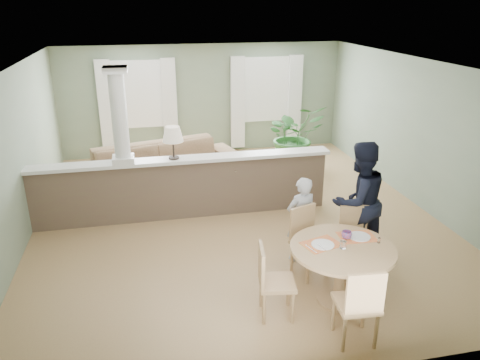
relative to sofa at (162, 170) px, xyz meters
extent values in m
plane|color=tan|center=(1.22, -1.41, -0.48)|extent=(8.00, 8.00, 0.00)
cube|color=gray|center=(1.22, 2.59, 0.87)|extent=(7.00, 0.02, 2.70)
cube|color=gray|center=(-2.28, -1.41, 0.87)|extent=(0.02, 8.00, 2.70)
cube|color=gray|center=(4.72, -1.41, 0.87)|extent=(0.02, 8.00, 2.70)
cube|color=gray|center=(1.22, -5.41, 0.87)|extent=(7.00, 0.02, 2.70)
cube|color=white|center=(1.22, -1.41, 2.22)|extent=(7.00, 8.00, 0.02)
cube|color=white|center=(-0.38, 2.56, 1.07)|extent=(1.10, 0.02, 1.50)
cube|color=white|center=(-0.38, 2.53, 1.07)|extent=(1.22, 0.04, 1.62)
cube|color=white|center=(2.82, 2.56, 1.07)|extent=(1.10, 0.02, 1.50)
cube|color=white|center=(2.82, 2.53, 1.07)|extent=(1.22, 0.04, 1.62)
cube|color=silver|center=(-1.13, 2.47, 0.77)|extent=(0.35, 0.10, 2.30)
cube|color=silver|center=(0.37, 2.47, 0.77)|extent=(0.35, 0.10, 2.30)
cube|color=silver|center=(2.07, 2.47, 0.77)|extent=(0.35, 0.10, 2.30)
cube|color=silver|center=(3.57, 2.47, 0.77)|extent=(0.35, 0.10, 2.30)
cube|color=brown|center=(0.32, -1.21, 0.04)|extent=(5.20, 0.22, 1.05)
cube|color=white|center=(0.32, -1.21, 0.60)|extent=(5.32, 0.36, 0.06)
cube|color=white|center=(-0.68, -1.21, 0.68)|extent=(0.36, 0.36, 0.10)
cylinder|color=white|center=(-0.68, -1.21, 1.42)|extent=(0.26, 0.26, 1.39)
cube|color=white|center=(-0.68, -1.21, 2.17)|extent=(0.38, 0.38, 0.10)
cylinder|color=black|center=(0.17, -1.21, 0.64)|extent=(0.18, 0.18, 0.03)
cylinder|color=black|center=(0.17, -1.21, 0.80)|extent=(0.03, 0.03, 0.28)
cone|color=white|center=(0.17, -1.21, 1.07)|extent=(0.36, 0.36, 0.26)
imported|color=#9D7455|center=(0.00, 0.00, 0.00)|extent=(3.52, 2.11, 0.96)
imported|color=#285F26|center=(3.11, 1.03, 0.26)|extent=(1.49, 1.35, 1.48)
cylinder|color=tan|center=(2.01, -4.21, -0.46)|extent=(0.55, 0.55, 0.04)
cylinder|color=tan|center=(2.01, -4.21, -0.08)|extent=(0.15, 0.15, 0.71)
cylinder|color=tan|center=(2.01, -4.21, 0.29)|extent=(1.31, 1.31, 0.04)
cube|color=red|center=(1.77, -4.08, 0.32)|extent=(0.54, 0.46, 0.01)
cube|color=red|center=(2.30, -3.99, 0.32)|extent=(0.49, 0.37, 0.01)
cylinder|color=silver|center=(1.78, -4.11, 0.32)|extent=(0.29, 0.29, 0.01)
cylinder|color=silver|center=(2.32, -4.01, 0.32)|extent=(0.29, 0.29, 0.01)
cylinder|color=white|center=(1.99, -4.24, 0.36)|extent=(0.08, 0.08, 0.10)
cube|color=silver|center=(1.73, -4.18, 0.33)|extent=(0.07, 0.19, 0.00)
cube|color=silver|center=(1.60, -4.18, 0.32)|extent=(0.08, 0.23, 0.00)
cylinder|color=white|center=(2.50, -4.20, 0.35)|extent=(0.04, 0.04, 0.07)
cylinder|color=silver|center=(2.50, -4.20, 0.39)|extent=(0.04, 0.04, 0.01)
imported|color=blue|center=(2.14, -4.01, 0.36)|extent=(0.16, 0.16, 0.10)
cube|color=tan|center=(1.86, -3.50, -0.01)|extent=(0.57, 0.57, 0.05)
cylinder|color=tan|center=(1.75, -3.73, -0.25)|extent=(0.04, 0.04, 0.45)
cylinder|color=tan|center=(2.09, -3.61, -0.25)|extent=(0.04, 0.04, 0.45)
cylinder|color=tan|center=(1.63, -3.39, -0.25)|extent=(0.04, 0.04, 0.45)
cylinder|color=tan|center=(1.97, -3.27, -0.25)|extent=(0.04, 0.04, 0.45)
cube|color=tan|center=(1.79, -3.31, 0.26)|extent=(0.41, 0.18, 0.49)
cube|color=tan|center=(2.52, -3.58, -0.02)|extent=(0.48, 0.48, 0.05)
cylinder|color=tan|center=(2.33, -3.73, -0.26)|extent=(0.04, 0.04, 0.44)
cylinder|color=tan|center=(2.67, -3.77, -0.26)|extent=(0.04, 0.04, 0.44)
cylinder|color=tan|center=(2.37, -3.38, -0.26)|extent=(0.04, 0.04, 0.44)
cylinder|color=tan|center=(2.71, -3.42, -0.26)|extent=(0.04, 0.04, 0.44)
cube|color=tan|center=(2.54, -3.38, 0.23)|extent=(0.41, 0.09, 0.47)
cube|color=tan|center=(1.88, -4.93, 0.00)|extent=(0.49, 0.49, 0.05)
cylinder|color=tan|center=(2.07, -4.77, -0.25)|extent=(0.04, 0.04, 0.46)
cylinder|color=tan|center=(1.71, -4.74, -0.25)|extent=(0.04, 0.04, 0.46)
cylinder|color=tan|center=(2.05, -5.13, -0.25)|extent=(0.04, 0.04, 0.46)
cylinder|color=tan|center=(1.68, -5.10, -0.25)|extent=(0.04, 0.04, 0.46)
cube|color=tan|center=(1.86, -5.14, 0.27)|extent=(0.43, 0.08, 0.50)
cube|color=tan|center=(1.13, -4.31, -0.02)|extent=(0.49, 0.49, 0.05)
cylinder|color=tan|center=(1.28, -4.51, -0.26)|extent=(0.04, 0.04, 0.44)
cylinder|color=tan|center=(1.33, -4.17, -0.26)|extent=(0.04, 0.04, 0.44)
cylinder|color=tan|center=(0.94, -4.46, -0.26)|extent=(0.04, 0.04, 0.44)
cylinder|color=tan|center=(0.99, -4.11, -0.26)|extent=(0.04, 0.04, 0.44)
cube|color=tan|center=(0.94, -4.28, 0.23)|extent=(0.10, 0.41, 0.47)
imported|color=#AAABB0|center=(1.86, -3.08, 0.18)|extent=(0.54, 0.41, 1.31)
imported|color=black|center=(2.70, -3.17, 0.43)|extent=(1.03, 0.89, 1.82)
camera|label=1|loc=(-0.33, -8.96, 3.19)|focal=35.00mm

